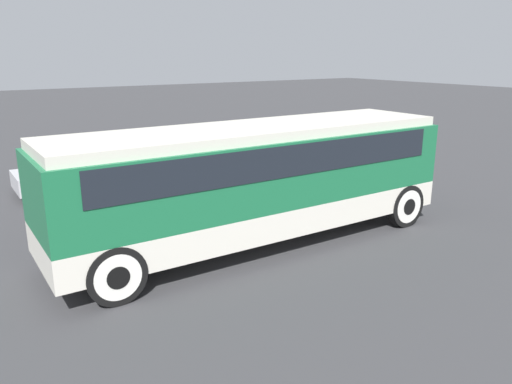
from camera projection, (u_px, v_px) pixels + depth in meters
name	position (u px, v px, depth m)	size (l,w,h in m)	color
ground_plane	(256.00, 243.00, 12.49)	(120.00, 120.00, 0.00)	#38383A
tour_bus	(259.00, 173.00, 12.05)	(10.07, 2.66, 2.94)	silver
parked_car_near	(245.00, 158.00, 18.85)	(4.17, 1.83, 1.51)	silver
parked_car_mid	(84.00, 171.00, 17.14)	(4.50, 1.91, 1.31)	#BCBCC1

